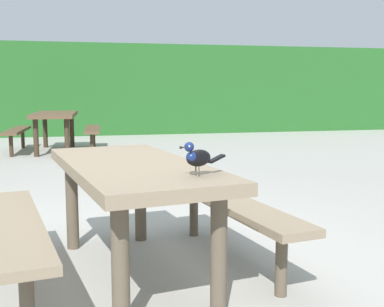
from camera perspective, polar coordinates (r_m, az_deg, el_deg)
name	(u,v)px	position (r m, az deg, el deg)	size (l,w,h in m)	color
ground_plane	(120,265)	(3.47, -8.33, -12.71)	(60.00, 60.00, 0.00)	#A3A099
hedge_wall	(85,90)	(13.81, -12.28, 7.28)	(28.00, 2.35, 2.33)	#235B23
picnic_table_foreground	(132,191)	(3.13, -6.96, -4.34)	(1.95, 1.97, 0.74)	#84725B
bird_grackle	(197,157)	(2.57, 0.58, -0.38)	(0.27, 0.14, 0.18)	black
picnic_table_mid_left	(55,122)	(9.70, -15.64, 3.50)	(1.77, 1.84, 0.74)	brown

